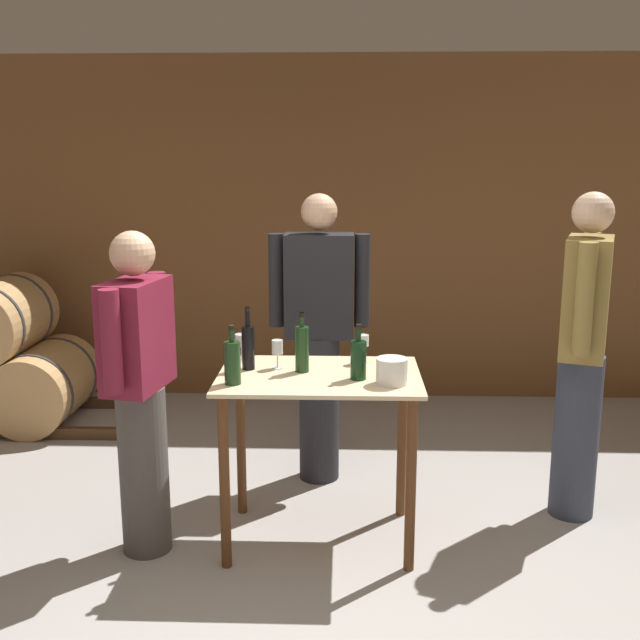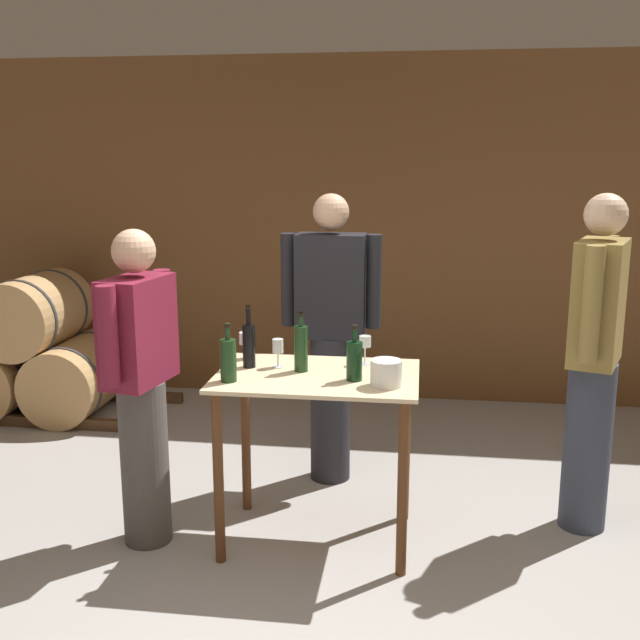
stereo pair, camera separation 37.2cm
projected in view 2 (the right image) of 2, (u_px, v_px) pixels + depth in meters
name	position (u px, v px, depth m)	size (l,w,h in m)	color
ground_plane	(277.00, 602.00, 3.31)	(14.00, 14.00, 0.00)	#9E9993
back_wall	(347.00, 231.00, 5.93)	(8.40, 0.05, 2.70)	brown
barrel_rack	(39.00, 356.00, 5.71)	(2.01, 0.83, 1.08)	#4C331E
tasting_table	(317.00, 409.00, 3.72)	(0.99, 0.68, 0.89)	beige
wine_bottle_far_left	(228.00, 359.00, 3.54)	(0.08, 0.08, 0.28)	#193819
wine_bottle_left	(249.00, 344.00, 3.77)	(0.06, 0.06, 0.32)	black
wine_bottle_center	(301.00, 347.00, 3.70)	(0.07, 0.07, 0.30)	#193819
wine_bottle_right	(354.00, 360.00, 3.55)	(0.08, 0.08, 0.27)	black
wine_glass_near_left	(246.00, 339.00, 3.93)	(0.07, 0.07, 0.14)	silver
wine_glass_near_center	(278.00, 347.00, 3.78)	(0.06, 0.06, 0.15)	silver
wine_glass_near_right	(365.00, 343.00, 3.83)	(0.06, 0.06, 0.15)	silver
ice_bucket	(386.00, 373.00, 3.47)	(0.15, 0.15, 0.13)	white
person_host	(331.00, 332.00, 4.41)	(0.59, 0.24, 1.73)	#232328
person_visitor_with_scarf	(594.00, 357.00, 3.80)	(0.34, 0.56, 1.76)	#333847
person_visitor_bearded	(141.00, 383.00, 3.68)	(0.29, 0.58, 1.60)	#4C4742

